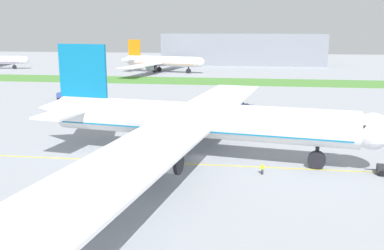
{
  "coord_description": "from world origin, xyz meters",
  "views": [
    {
      "loc": [
        8.87,
        -70.77,
        21.97
      ],
      "look_at": [
        -2.22,
        6.94,
        4.13
      ],
      "focal_mm": 40.49,
      "sensor_mm": 36.0,
      "label": 1
    }
  ],
  "objects_px": {
    "airliner_foreground": "(193,121)",
    "parked_airliner_far_centre": "(161,61)",
    "service_truck_fuel_bowser": "(64,96)",
    "service_truck_catering_van": "(230,98)",
    "ground_crew_wingwalker_port": "(262,168)",
    "service_truck_baggage_loader": "(237,107)"
  },
  "relations": [
    {
      "from": "service_truck_baggage_loader",
      "to": "ground_crew_wingwalker_port",
      "type": "bearing_deg",
      "value": -82.9
    },
    {
      "from": "service_truck_baggage_loader",
      "to": "service_truck_fuel_bowser",
      "type": "xyz_separation_m",
      "value": [
        -53.13,
        13.73,
        -0.22
      ]
    },
    {
      "from": "airliner_foreground",
      "to": "service_truck_fuel_bowser",
      "type": "xyz_separation_m",
      "value": [
        -47.29,
        53.39,
        -5.02
      ]
    },
    {
      "from": "airliner_foreground",
      "to": "parked_airliner_far_centre",
      "type": "relative_size",
      "value": 1.41
    },
    {
      "from": "ground_crew_wingwalker_port",
      "to": "service_truck_fuel_bowser",
      "type": "bearing_deg",
      "value": 134.16
    },
    {
      "from": "service_truck_baggage_loader",
      "to": "service_truck_catering_van",
      "type": "relative_size",
      "value": 1.04
    },
    {
      "from": "parked_airliner_far_centre",
      "to": "service_truck_catering_van",
      "type": "bearing_deg",
      "value": -65.38
    },
    {
      "from": "service_truck_fuel_bowser",
      "to": "parked_airliner_far_centre",
      "type": "bearing_deg",
      "value": 82.18
    },
    {
      "from": "service_truck_fuel_bowser",
      "to": "service_truck_catering_van",
      "type": "distance_m",
      "value": 50.65
    },
    {
      "from": "airliner_foreground",
      "to": "service_truck_baggage_loader",
      "type": "relative_size",
      "value": 15.38
    },
    {
      "from": "airliner_foreground",
      "to": "parked_airliner_far_centre",
      "type": "distance_m",
      "value": 143.83
    },
    {
      "from": "airliner_foreground",
      "to": "service_truck_catering_van",
      "type": "distance_m",
      "value": 54.97
    },
    {
      "from": "service_truck_fuel_bowser",
      "to": "airliner_foreground",
      "type": "bearing_deg",
      "value": -48.46
    },
    {
      "from": "airliner_foreground",
      "to": "service_truck_catering_van",
      "type": "bearing_deg",
      "value": 86.5
    },
    {
      "from": "service_truck_fuel_bowser",
      "to": "service_truck_catering_van",
      "type": "xyz_separation_m",
      "value": [
        50.64,
        1.27,
        0.13
      ]
    },
    {
      "from": "service_truck_catering_van",
      "to": "parked_airliner_far_centre",
      "type": "bearing_deg",
      "value": 114.62
    },
    {
      "from": "airliner_foreground",
      "to": "service_truck_fuel_bowser",
      "type": "height_order",
      "value": "airliner_foreground"
    },
    {
      "from": "ground_crew_wingwalker_port",
      "to": "parked_airliner_far_centre",
      "type": "distance_m",
      "value": 154.2
    },
    {
      "from": "ground_crew_wingwalker_port",
      "to": "service_truck_catering_van",
      "type": "relative_size",
      "value": 0.28
    },
    {
      "from": "ground_crew_wingwalker_port",
      "to": "service_truck_baggage_loader",
      "type": "distance_m",
      "value": 47.38
    },
    {
      "from": "ground_crew_wingwalker_port",
      "to": "service_truck_baggage_loader",
      "type": "bearing_deg",
      "value": 97.1
    },
    {
      "from": "ground_crew_wingwalker_port",
      "to": "parked_airliner_far_centre",
      "type": "xyz_separation_m",
      "value": [
        -47.17,
        146.74,
        4.27
      ]
    }
  ]
}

